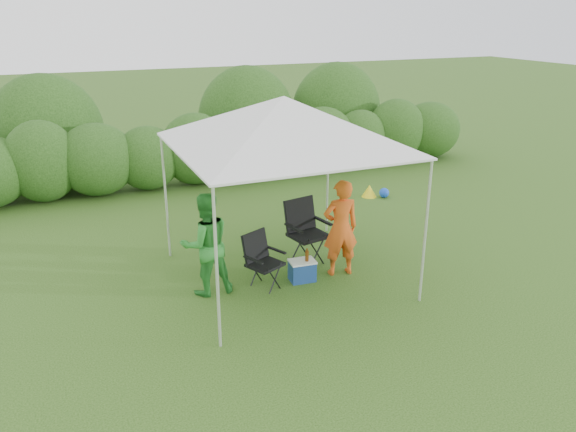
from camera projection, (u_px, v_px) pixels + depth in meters
name	position (u px, v px, depth m)	size (l,w,h in m)	color
ground	(297.00, 290.00, 8.47)	(70.00, 70.00, 0.00)	#3B621F
hedge	(200.00, 150.00, 13.40)	(15.15, 1.53, 1.80)	#2C561B
canopy	(284.00, 122.00, 8.05)	(3.10, 3.10, 2.83)	silver
chair_right	(305.00, 226.00, 9.33)	(0.73, 0.68, 1.04)	black
chair_left	(261.00, 257.00, 8.44)	(0.65, 0.63, 0.85)	black
man	(341.00, 228.00, 8.74)	(0.57, 0.37, 1.56)	#E35519
woman	(206.00, 244.00, 8.14)	(0.76, 0.59, 1.56)	#2C872E
cooler	(302.00, 270.00, 8.71)	(0.42, 0.32, 0.34)	navy
bottle	(307.00, 255.00, 8.60)	(0.06, 0.06, 0.21)	#592D0C
lawn_toy	(373.00, 191.00, 12.64)	(0.55, 0.46, 0.28)	yellow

